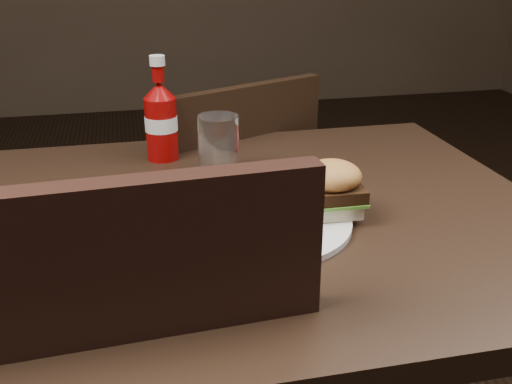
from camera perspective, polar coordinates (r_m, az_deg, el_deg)
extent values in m
cube|color=black|center=(0.95, -7.55, -3.53)|extent=(1.20, 0.80, 0.04)
cube|color=black|center=(1.59, -4.57, -4.07)|extent=(0.53, 0.53, 0.04)
cylinder|color=white|center=(0.91, 0.14, -2.85)|extent=(0.29, 0.29, 0.01)
cube|color=beige|center=(0.90, 1.29, -1.92)|extent=(0.09, 0.08, 0.02)
cube|color=beige|center=(0.93, 7.06, -1.28)|extent=(0.08, 0.08, 0.02)
cylinder|color=#860606|center=(1.18, -8.98, 5.92)|extent=(0.08, 0.08, 0.12)
cylinder|color=white|center=(1.08, -3.59, 4.28)|extent=(0.09, 0.09, 0.12)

